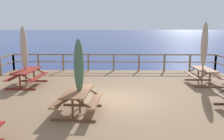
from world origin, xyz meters
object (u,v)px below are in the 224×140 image
patio_umbrella_tall_back_left (24,48)px  patio_umbrella_short_front (79,67)px  picnic_table_back_left (78,97)px  picnic_table_front_left (27,74)px  patio_umbrella_tall_mid_left (204,45)px  picnic_table_mid_centre (204,73)px

patio_umbrella_tall_back_left → patio_umbrella_short_front: (3.19, -3.61, -0.26)m
picnic_table_back_left → patio_umbrella_short_front: size_ratio=0.77×
picnic_table_front_left → patio_umbrella_tall_mid_left: bearing=3.7°
picnic_table_mid_centre → patio_umbrella_tall_mid_left: patio_umbrella_tall_mid_left is taller
picnic_table_front_left → patio_umbrella_tall_mid_left: patio_umbrella_tall_mid_left is taller
picnic_table_front_left → patio_umbrella_tall_back_left: size_ratio=0.73×
picnic_table_front_left → patio_umbrella_tall_mid_left: size_ratio=0.68×
patio_umbrella_tall_back_left → patio_umbrella_short_front: patio_umbrella_tall_back_left is taller
picnic_table_back_left → patio_umbrella_tall_back_left: patio_umbrella_tall_back_left is taller
picnic_table_front_left → picnic_table_mid_centre: size_ratio=1.09×
picnic_table_back_left → patio_umbrella_tall_back_left: size_ratio=0.66×
picnic_table_front_left → picnic_table_back_left: same height
patio_umbrella_short_front → picnic_table_front_left: bearing=130.5°
picnic_table_mid_centre → patio_umbrella_short_front: patio_umbrella_short_front is taller
picnic_table_mid_centre → patio_umbrella_short_front: 7.03m
picnic_table_back_left → picnic_table_front_left: bearing=129.9°
picnic_table_back_left → patio_umbrella_tall_mid_left: 7.14m
picnic_table_mid_centre → patio_umbrella_tall_back_left: (-8.76, -0.56, 1.27)m
patio_umbrella_tall_mid_left → picnic_table_back_left: bearing=-142.8°
picnic_table_mid_centre → patio_umbrella_tall_mid_left: bearing=139.7°
picnic_table_mid_centre → patio_umbrella_tall_mid_left: 1.39m
picnic_table_front_left → patio_umbrella_short_front: bearing=-49.5°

